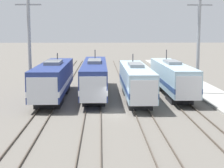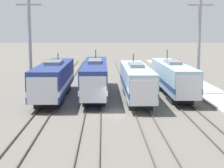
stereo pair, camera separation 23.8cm
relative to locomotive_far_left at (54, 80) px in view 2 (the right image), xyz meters
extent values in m
plane|color=#666059|center=(6.90, -7.71, -2.19)|extent=(400.00, 400.00, 0.00)
cube|color=#4C4238|center=(-0.72, -7.71, -2.12)|extent=(0.07, 120.00, 0.15)
cube|color=#4C4238|center=(0.72, -7.71, -2.12)|extent=(0.07, 120.00, 0.15)
cube|color=#4C4238|center=(3.88, -7.71, -2.12)|extent=(0.07, 120.00, 0.15)
cube|color=#4C4238|center=(5.31, -7.71, -2.12)|extent=(0.07, 120.00, 0.15)
cube|color=#4C4238|center=(8.48, -7.71, -2.12)|extent=(0.07, 120.00, 0.15)
cube|color=#4C4238|center=(9.91, -7.71, -2.12)|extent=(0.07, 120.00, 0.15)
cube|color=#4C4238|center=(13.07, -7.71, -2.12)|extent=(0.07, 120.00, 0.15)
cube|color=#4C4238|center=(14.51, -7.71, -2.12)|extent=(0.07, 120.00, 0.15)
cube|color=black|center=(0.00, -3.77, -1.72)|extent=(2.60, 3.81, 0.95)
cube|color=black|center=(0.00, 4.88, -1.72)|extent=(2.60, 3.81, 0.95)
cube|color=navy|center=(0.00, 0.55, 0.24)|extent=(3.06, 17.30, 2.96)
cube|color=silver|center=(0.00, 0.55, -0.35)|extent=(3.10, 17.34, 0.53)
cube|color=silver|center=(0.00, -7.06, 0.02)|extent=(2.81, 2.26, 2.52)
cube|color=black|center=(0.00, -8.12, 0.57)|extent=(2.39, 0.08, 0.70)
cube|color=slate|center=(0.00, 0.55, 1.89)|extent=(1.68, 4.32, 0.35)
cylinder|color=#38383D|center=(0.00, 4.36, 2.21)|extent=(0.12, 0.12, 0.99)
cube|color=black|center=(4.60, -2.43, -1.72)|extent=(2.33, 4.37, 0.95)
cube|color=black|center=(4.60, 7.50, -1.72)|extent=(2.33, 4.37, 0.95)
cube|color=navy|center=(4.60, 2.53, 0.23)|extent=(2.74, 19.85, 2.94)
cube|color=silver|center=(4.60, 2.53, -0.36)|extent=(2.78, 19.89, 0.53)
cube|color=silver|center=(4.60, -6.28, 0.01)|extent=(2.52, 2.44, 2.50)
cube|color=black|center=(4.60, -7.42, 0.56)|extent=(2.15, 0.08, 0.70)
cube|color=slate|center=(4.60, 2.53, 1.87)|extent=(1.51, 4.96, 0.35)
cylinder|color=#38383D|center=(4.60, 6.90, 2.34)|extent=(0.12, 0.12, 1.29)
cube|color=#232326|center=(9.19, -4.79, -1.72)|extent=(2.31, 3.65, 0.95)
cube|color=#232326|center=(9.19, 3.51, -1.72)|extent=(2.31, 3.65, 0.95)
cube|color=#9EBCCC|center=(9.19, -0.64, 0.14)|extent=(2.72, 16.60, 2.76)
cube|color=navy|center=(9.19, -0.64, -0.41)|extent=(2.76, 16.64, 0.50)
cube|color=silver|center=(9.19, -8.02, -0.07)|extent=(2.50, 2.04, 2.35)
cube|color=black|center=(9.19, -8.96, 0.45)|extent=(2.12, 0.08, 0.66)
cube|color=gray|center=(9.19, -0.64, 1.69)|extent=(1.49, 4.15, 0.35)
cylinder|color=#38383D|center=(9.19, 3.01, 2.10)|extent=(0.12, 0.12, 1.16)
cube|color=#232326|center=(13.79, -2.08, -1.72)|extent=(2.32, 3.85, 0.95)
cube|color=#232326|center=(13.79, 6.68, -1.72)|extent=(2.32, 3.85, 0.95)
cube|color=#9EBCCC|center=(13.79, 2.30, 0.16)|extent=(2.73, 17.52, 2.81)
cube|color=navy|center=(13.79, 2.30, -0.40)|extent=(2.77, 17.56, 0.51)
cube|color=silver|center=(13.79, -5.42, -0.05)|extent=(2.52, 2.28, 2.39)
cube|color=black|center=(13.79, -6.48, 0.48)|extent=(2.14, 0.08, 0.67)
cube|color=gray|center=(13.79, 2.30, 1.74)|extent=(1.50, 4.38, 0.35)
cylinder|color=#38383D|center=(13.79, 6.15, 2.29)|extent=(0.12, 0.12, 1.46)
cylinder|color=gray|center=(-2.93, 2.00, 3.82)|extent=(0.38, 0.38, 12.02)
cube|color=gray|center=(-2.93, 2.00, 8.38)|extent=(2.96, 0.16, 0.16)
cylinder|color=gray|center=(16.80, 2.00, 3.82)|extent=(0.38, 0.38, 12.02)
cube|color=gray|center=(16.80, 2.00, 8.38)|extent=(2.96, 0.16, 0.16)
camera|label=1|loc=(5.33, -41.75, 5.49)|focal=60.00mm
camera|label=2|loc=(5.56, -41.75, 5.49)|focal=60.00mm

